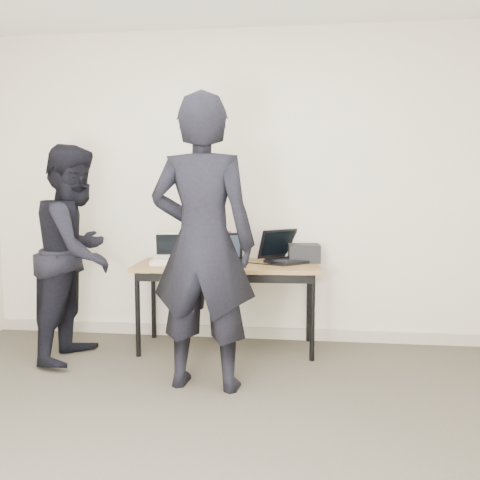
% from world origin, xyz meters
% --- Properties ---
extents(room, '(4.60, 4.60, 2.80)m').
position_xyz_m(room, '(0.00, 0.00, 1.35)').
color(room, '#433D33').
rests_on(room, ground).
extents(desk, '(1.53, 0.73, 0.72)m').
position_xyz_m(desk, '(-0.05, 1.90, 0.66)').
color(desk, brown).
rests_on(desk, ground).
extents(laptop_beige, '(0.35, 0.34, 0.25)m').
position_xyz_m(laptop_beige, '(-0.51, 1.87, 0.77)').
color(laptop_beige, beige).
rests_on(laptop_beige, desk).
extents(laptop_center, '(0.39, 0.38, 0.25)m').
position_xyz_m(laptop_center, '(-0.06, 1.85, 0.78)').
color(laptop_center, black).
rests_on(laptop_center, desk).
extents(laptop_right, '(0.51, 0.51, 0.27)m').
position_xyz_m(laptop_right, '(0.43, 2.07, 0.78)').
color(laptop_right, black).
rests_on(laptop_right, desk).
extents(leather_satchel, '(0.38, 0.23, 0.25)m').
position_xyz_m(leather_satchel, '(-0.23, 2.13, 0.85)').
color(leather_satchel, '#5B3018').
rests_on(leather_satchel, desk).
extents(tissue, '(0.13, 0.10, 0.08)m').
position_xyz_m(tissue, '(-0.20, 2.13, 1.00)').
color(tissue, white).
rests_on(tissue, leather_satchel).
extents(equipment_box, '(0.28, 0.24, 0.15)m').
position_xyz_m(equipment_box, '(0.58, 2.09, 0.79)').
color(equipment_box, black).
rests_on(equipment_box, desk).
extents(power_brick, '(0.09, 0.06, 0.03)m').
position_xyz_m(power_brick, '(-0.27, 1.73, 0.74)').
color(power_brick, black).
rests_on(power_brick, desk).
extents(cables, '(1.16, 0.33, 0.01)m').
position_xyz_m(cables, '(-0.02, 1.88, 0.72)').
color(cables, black).
rests_on(cables, desk).
extents(person_typist, '(0.75, 0.52, 1.96)m').
position_xyz_m(person_typist, '(-0.08, 1.06, 0.98)').
color(person_typist, black).
rests_on(person_typist, ground).
extents(person_observer, '(0.66, 0.84, 1.68)m').
position_xyz_m(person_observer, '(-1.19, 1.54, 0.84)').
color(person_observer, black).
rests_on(person_observer, ground).
extents(baseboard, '(4.50, 0.03, 0.10)m').
position_xyz_m(baseboard, '(0.00, 2.23, 0.05)').
color(baseboard, '#A69F89').
rests_on(baseboard, ground).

